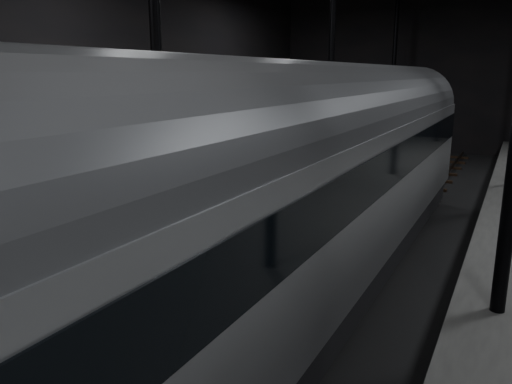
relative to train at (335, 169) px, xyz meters
The scene contains 6 objects.
ground 3.70m from the train, 89.99° to the left, with size 44.00×44.00×0.00m, color black.
platform_left 8.20m from the train, 163.79° to the left, with size 9.00×43.80×1.00m, color #51514E.
tactile_strip 4.39m from the train, 146.15° to the left, with size 0.50×43.80×0.01m, color #996A1B.
track 3.64m from the train, 89.99° to the left, with size 2.40×43.00×0.24m.
train is the anchor object (origin of this frame).
woman 4.25m from the train, 163.29° to the right, with size 0.58×0.38×1.60m, color #9C8D60.
Camera 1 is at (3.80, -13.47, 5.23)m, focal length 35.00 mm.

